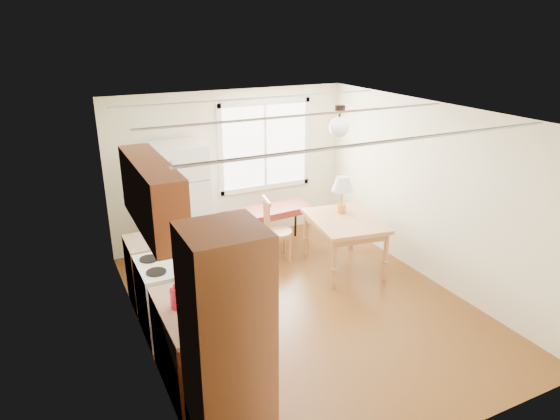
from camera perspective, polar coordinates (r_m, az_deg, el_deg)
room_shell at (r=6.08m, az=2.85°, el=-0.77°), size 4.60×5.60×2.62m
kitchen_run at (r=5.15m, az=-10.92°, el=-10.40°), size 0.65×3.40×2.20m
window_unit at (r=8.36m, az=-1.73°, el=7.34°), size 1.64×0.05×1.51m
pendant_light at (r=6.48m, az=6.77°, el=9.55°), size 0.26×0.26×0.40m
refrigerator at (r=7.66m, az=-11.33°, el=0.72°), size 0.77×0.79×1.83m
bench at (r=8.03m, az=-1.36°, el=-0.32°), size 1.49×0.66×0.67m
dining_table at (r=7.39m, az=7.38°, el=-1.76°), size 1.11×1.38×0.78m
chair at (r=7.60m, az=-0.91°, el=-1.78°), size 0.46×0.45×1.00m
table_lamp at (r=7.47m, az=7.14°, el=2.67°), size 0.32×0.32×0.56m
coffee_maker at (r=4.63m, az=-9.42°, el=-11.22°), size 0.21×0.26×0.38m
kettle at (r=4.92m, az=-11.68°, el=-9.77°), size 0.14×0.14×0.26m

